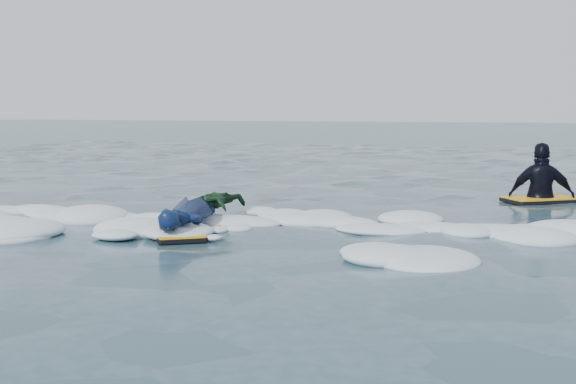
% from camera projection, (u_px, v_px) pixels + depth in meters
% --- Properties ---
extents(ground, '(120.00, 120.00, 0.00)m').
position_uv_depth(ground, '(260.00, 247.00, 8.47)').
color(ground, '#182F3A').
rests_on(ground, ground).
extents(foam_band, '(12.00, 3.10, 0.30)m').
position_uv_depth(foam_band, '(283.00, 232.00, 9.47)').
color(foam_band, white).
rests_on(foam_band, ground).
extents(prone_woman_unit, '(1.05, 1.72, 0.43)m').
position_uv_depth(prone_woman_unit, '(185.00, 217.00, 9.32)').
color(prone_woman_unit, black).
rests_on(prone_woman_unit, ground).
extents(prone_child_unit, '(0.87, 1.23, 0.43)m').
position_uv_depth(prone_child_unit, '(213.00, 208.00, 10.11)').
color(prone_child_unit, black).
rests_on(prone_child_unit, ground).
extents(waiting_rider_unit, '(1.42, 1.22, 1.87)m').
position_uv_depth(waiting_rider_unit, '(541.00, 198.00, 12.28)').
color(waiting_rider_unit, black).
rests_on(waiting_rider_unit, ground).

